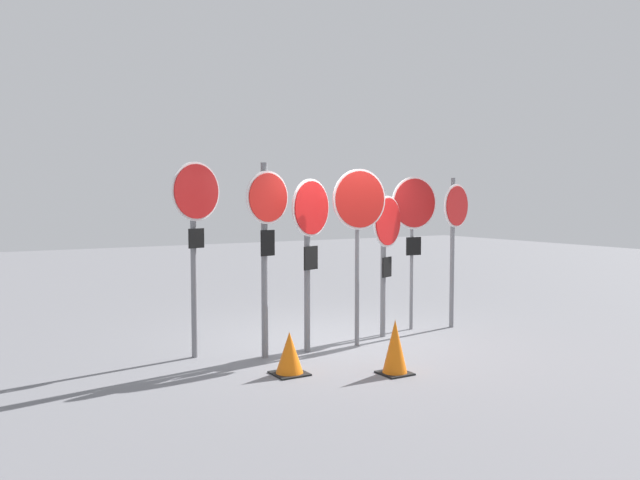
% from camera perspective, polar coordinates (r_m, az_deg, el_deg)
% --- Properties ---
extents(ground_plane, '(40.00, 40.00, 0.00)m').
position_cam_1_polar(ground_plane, '(9.16, 2.26, -9.33)').
color(ground_plane, slate).
extents(stop_sign_0, '(0.73, 0.27, 2.55)m').
position_cam_1_polar(stop_sign_0, '(8.19, -11.34, 1.97)').
color(stop_sign_0, slate).
rests_on(stop_sign_0, ground).
extents(stop_sign_1, '(0.67, 0.21, 2.54)m').
position_cam_1_polar(stop_sign_1, '(8.05, -4.93, 1.04)').
color(stop_sign_1, slate).
rests_on(stop_sign_1, ground).
extents(stop_sign_2, '(0.73, 0.31, 2.34)m').
position_cam_1_polar(stop_sign_2, '(8.35, -0.93, 0.72)').
color(stop_sign_2, slate).
rests_on(stop_sign_2, ground).
extents(stop_sign_3, '(0.84, 0.14, 2.49)m').
position_cam_1_polar(stop_sign_3, '(8.70, 3.60, 2.47)').
color(stop_sign_3, slate).
rests_on(stop_sign_3, ground).
extents(stop_sign_4, '(0.71, 0.32, 2.21)m').
position_cam_1_polar(stop_sign_4, '(9.35, 6.07, 0.21)').
color(stop_sign_4, slate).
rests_on(stop_sign_4, ground).
extents(stop_sign_5, '(0.82, 0.14, 2.43)m').
position_cam_1_polar(stop_sign_5, '(9.91, 8.58, 2.35)').
color(stop_sign_5, slate).
rests_on(stop_sign_5, ground).
extents(stop_sign_6, '(0.67, 0.23, 2.41)m').
position_cam_1_polar(stop_sign_6, '(10.21, 12.24, 1.53)').
color(stop_sign_6, slate).
rests_on(stop_sign_6, ground).
extents(traffic_cone_0, '(0.39, 0.39, 0.51)m').
position_cam_1_polar(traffic_cone_0, '(7.49, -2.81, -10.32)').
color(traffic_cone_0, black).
rests_on(traffic_cone_0, ground).
extents(traffic_cone_1, '(0.35, 0.35, 0.65)m').
position_cam_1_polar(traffic_cone_1, '(7.53, 6.87, -9.70)').
color(traffic_cone_1, black).
rests_on(traffic_cone_1, ground).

